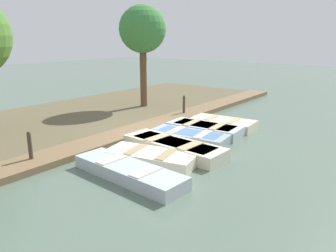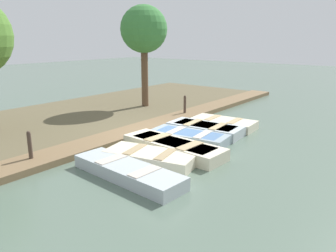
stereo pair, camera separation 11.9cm
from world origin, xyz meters
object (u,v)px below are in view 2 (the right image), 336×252
(rowboat_5, at_px, (223,123))
(park_tree_left, at_px, (144,30))
(mooring_post_near, at_px, (30,148))
(mooring_post_far, at_px, (185,106))
(rowboat_1, at_px, (150,157))
(rowboat_2, at_px, (173,147))
(rowboat_0, at_px, (127,171))
(rowboat_3, at_px, (189,137))
(rowboat_4, at_px, (205,129))

(rowboat_5, height_order, park_tree_left, park_tree_left)
(mooring_post_near, distance_m, mooring_post_far, 7.78)
(rowboat_1, height_order, rowboat_2, rowboat_2)
(rowboat_0, relative_size, rowboat_3, 1.19)
(rowboat_5, xyz_separation_m, mooring_post_near, (-2.36, -7.26, 0.34))
(mooring_post_far, xyz_separation_m, park_tree_left, (-2.85, 0.36, 3.48))
(rowboat_3, distance_m, park_tree_left, 7.29)
(rowboat_1, bearing_deg, park_tree_left, 119.89)
(rowboat_0, height_order, mooring_post_far, mooring_post_far)
(rowboat_3, xyz_separation_m, mooring_post_far, (-2.35, 3.02, 0.34))
(rowboat_5, xyz_separation_m, park_tree_left, (-5.21, 0.88, 3.83))
(rowboat_1, relative_size, rowboat_3, 0.97)
(rowboat_3, bearing_deg, rowboat_4, 86.78)
(rowboat_1, distance_m, mooring_post_near, 3.51)
(rowboat_4, bearing_deg, mooring_post_near, -115.22)
(rowboat_0, bearing_deg, rowboat_2, 99.61)
(rowboat_2, distance_m, rowboat_5, 3.83)
(rowboat_4, relative_size, park_tree_left, 0.56)
(rowboat_5, bearing_deg, mooring_post_near, -112.14)
(rowboat_2, xyz_separation_m, rowboat_4, (-0.37, 2.54, -0.01))
(rowboat_0, xyz_separation_m, rowboat_5, (-0.53, 6.17, -0.01))
(rowboat_1, height_order, rowboat_5, rowboat_1)
(rowboat_0, bearing_deg, rowboat_3, 101.62)
(rowboat_0, distance_m, rowboat_4, 4.93)
(rowboat_1, height_order, rowboat_3, rowboat_1)
(rowboat_3, relative_size, rowboat_4, 1.00)
(rowboat_4, distance_m, mooring_post_far, 2.91)
(rowboat_2, height_order, rowboat_4, rowboat_2)
(rowboat_4, bearing_deg, rowboat_5, 81.15)
(rowboat_4, bearing_deg, rowboat_1, -88.24)
(rowboat_0, relative_size, rowboat_5, 1.30)
(mooring_post_near, bearing_deg, rowboat_1, 40.07)
(mooring_post_far, bearing_deg, rowboat_0, -66.60)
(rowboat_2, bearing_deg, rowboat_4, 100.90)
(rowboat_1, height_order, park_tree_left, park_tree_left)
(mooring_post_far, bearing_deg, rowboat_4, -38.48)
(rowboat_2, xyz_separation_m, rowboat_5, (-0.27, 3.82, -0.02))
(rowboat_0, distance_m, park_tree_left, 9.87)
(rowboat_2, xyz_separation_m, mooring_post_far, (-2.63, 4.34, 0.32))
(rowboat_1, relative_size, mooring_post_far, 2.79)
(rowboat_3, relative_size, rowboat_5, 1.10)
(rowboat_0, distance_m, rowboat_5, 6.20)
(rowboat_0, xyz_separation_m, mooring_post_far, (-2.90, 6.69, 0.34))
(rowboat_3, distance_m, rowboat_4, 1.23)
(rowboat_2, bearing_deg, mooring_post_near, -124.69)
(rowboat_1, distance_m, rowboat_5, 5.02)
(rowboat_3, xyz_separation_m, mooring_post_near, (-2.35, -4.76, 0.34))
(rowboat_2, distance_m, rowboat_3, 1.35)
(rowboat_1, xyz_separation_m, rowboat_4, (-0.41, 3.73, 0.00))
(rowboat_0, relative_size, park_tree_left, 0.67)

